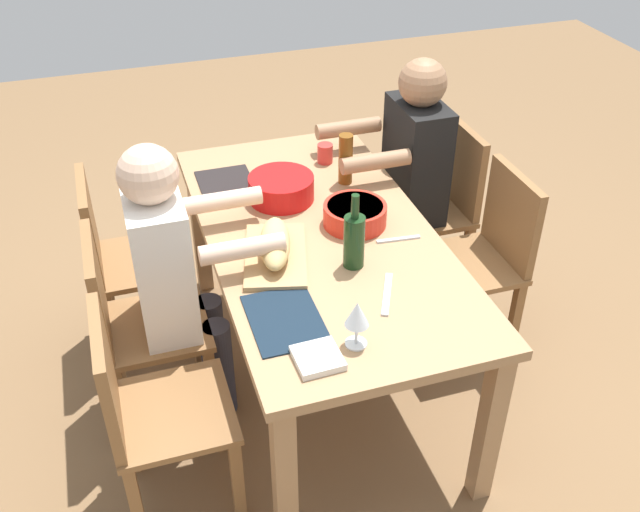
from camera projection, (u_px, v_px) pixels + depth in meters
The scene contains 22 objects.
ground_plane at pixel (320, 372), 3.21m from camera, with size 8.00×8.00×0.00m, color brown.
dining_table at pixel (320, 252), 2.84m from camera, with size 1.67×0.85×0.74m.
chair_far_left at pixel (439, 201), 3.48m from camera, with size 0.40×0.40×0.85m.
diner_far_left at pixel (407, 167), 3.31m from camera, with size 0.41×0.53×1.20m.
chair_far_center at pixel (485, 253), 3.12m from camera, with size 0.40×0.40×0.85m.
chair_near_left at pixel (121, 256), 3.10m from camera, with size 0.40×0.40×0.85m.
chair_near_center at pixel (132, 322), 2.75m from camera, with size 0.40×0.40×0.85m.
diner_near_center at pixel (174, 268), 2.67m from camera, with size 0.41×0.53×1.20m.
chair_near_right at pixel (146, 409), 2.39m from camera, with size 0.40×0.40×0.85m.
serving_bowl_fruit at pixel (355, 213), 2.81m from camera, with size 0.25×0.25×0.08m.
serving_bowl_pasta at pixel (281, 187), 2.96m from camera, with size 0.27×0.27×0.10m.
cutting_board at pixel (276, 256), 2.64m from camera, with size 0.40×0.22×0.02m, color tan.
bread_loaf at pixel (275, 243), 2.61m from camera, with size 0.32×0.11×0.09m, color tan.
wine_bottle at pixel (354, 240), 2.55m from camera, with size 0.08×0.08×0.29m.
beer_bottle at pixel (346, 159), 3.04m from camera, with size 0.06×0.06×0.22m, color brown.
wine_glass at pixel (357, 316), 2.20m from camera, with size 0.08×0.08×0.17m.
cup_far_left at pixel (325, 153), 3.23m from camera, with size 0.07×0.07×0.09m, color red.
fork_far_center at pixel (398, 239), 2.74m from camera, with size 0.02×0.17×0.01m, color silver.
placemat_near_left at pixel (227, 186), 3.07m from camera, with size 0.32×0.23×0.01m, color black.
placemat_near_right at pixel (285, 319), 2.36m from camera, with size 0.32×0.23×0.01m, color #142333.
carving_knife at pixel (387, 294), 2.47m from camera, with size 0.23×0.02×0.01m, color silver.
napkin_stack at pixel (318, 358), 2.20m from camera, with size 0.14×0.14×0.02m, color white.
Camera 1 is at (2.22, -0.71, 2.27)m, focal length 40.73 mm.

